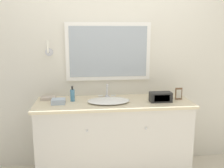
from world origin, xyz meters
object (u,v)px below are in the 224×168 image
Objects in this scene: soap_bottle at (72,95)px; appliance_box at (161,97)px; sink_basin at (109,100)px; picture_frame at (179,94)px.

soap_bottle is 0.72× the size of appliance_box.
sink_basin is 3.36× the size of picture_frame.
appliance_box is at bearing -4.88° from sink_basin.
appliance_box is 1.74× the size of picture_frame.
appliance_box is (0.58, -0.05, 0.04)m from sink_basin.
sink_basin reaches higher than picture_frame.
picture_frame is (1.21, -0.07, -0.00)m from soap_bottle.
picture_frame is at bearing 15.39° from appliance_box.
sink_basin is 2.69× the size of soap_bottle.
sink_basin is 1.93× the size of appliance_box.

